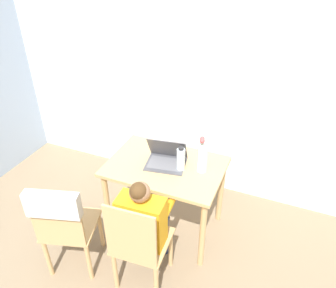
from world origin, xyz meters
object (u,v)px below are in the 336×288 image
chair_spare (61,219)px  person_seated (144,219)px  chair_occupied (139,244)px  flower_vase (202,157)px  water_bottle (181,159)px  laptop (166,158)px

chair_spare → person_seated: size_ratio=0.92×
chair_occupied → chair_spare: size_ratio=0.99×
flower_vase → water_bottle: (-0.16, -0.06, -0.03)m
chair_occupied → flower_vase: bearing=-113.3°
chair_spare → flower_vase: 1.19m
chair_spare → water_bottle: (0.66, 0.76, 0.23)m
chair_spare → laptop: size_ratio=2.47×
flower_vase → person_seated: bearing=-114.1°
flower_vase → chair_occupied: bearing=-109.6°
laptop → water_bottle: bearing=-25.9°
person_seated → water_bottle: (0.09, 0.52, 0.23)m
person_seated → flower_vase: flower_vase is taller
chair_occupied → chair_spare: chair_spare is taller
laptop → water_bottle: 0.16m
person_seated → flower_vase: size_ratio=3.11×
person_seated → water_bottle: person_seated is taller
chair_occupied → water_bottle: size_ratio=4.04×
chair_spare → person_seated: 0.62m
laptop → flower_vase: flower_vase is taller
laptop → flower_vase: (0.31, 0.01, 0.08)m
person_seated → chair_spare: bearing=19.5°
chair_occupied → person_seated: person_seated is taller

